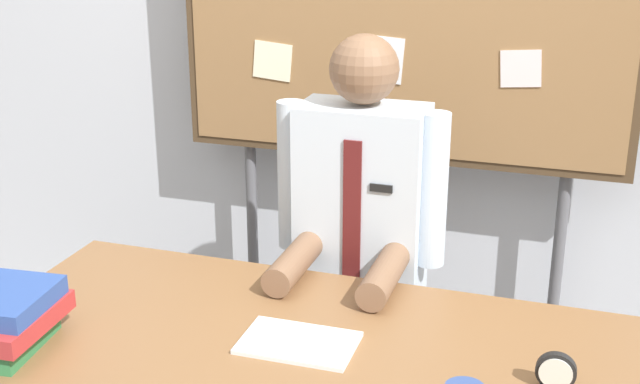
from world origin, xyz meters
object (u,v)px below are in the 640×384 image
(book_stack, at_px, (7,319))
(desk, at_px, (298,369))
(bulletin_board, at_px, (402,0))
(person, at_px, (360,273))
(desk_clock, at_px, (556,373))
(open_notebook, at_px, (298,343))

(book_stack, bearing_deg, desk, 20.44)
(bulletin_board, bearing_deg, person, -89.99)
(desk, relative_size, desk_clock, 18.56)
(bulletin_board, relative_size, desk_clock, 22.53)
(person, xyz_separation_m, desk_clock, (0.65, -0.62, 0.11))
(desk, bearing_deg, desk_clock, -2.16)
(person, distance_m, desk_clock, 0.91)
(book_stack, bearing_deg, bulletin_board, 62.96)
(person, bearing_deg, desk, -90.00)
(desk, distance_m, person, 0.60)
(open_notebook, bearing_deg, desk_clock, -0.40)
(person, distance_m, book_stack, 1.11)
(book_stack, height_order, open_notebook, book_stack)
(person, xyz_separation_m, open_notebook, (0.01, -0.62, 0.08))
(bulletin_board, bearing_deg, desk, -90.00)
(bulletin_board, bearing_deg, open_notebook, -89.60)
(desk, relative_size, bulletin_board, 0.82)
(book_stack, height_order, desk_clock, book_stack)
(desk, bearing_deg, open_notebook, -68.55)
(desk_clock, bearing_deg, open_notebook, 179.60)
(person, relative_size, open_notebook, 4.94)
(bulletin_board, xyz_separation_m, desk_clock, (0.65, -1.13, -0.71))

